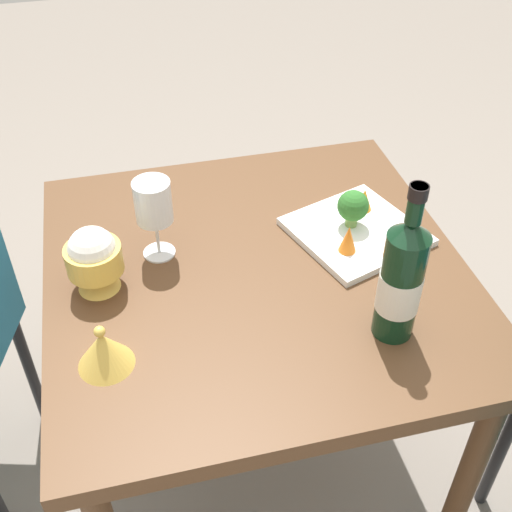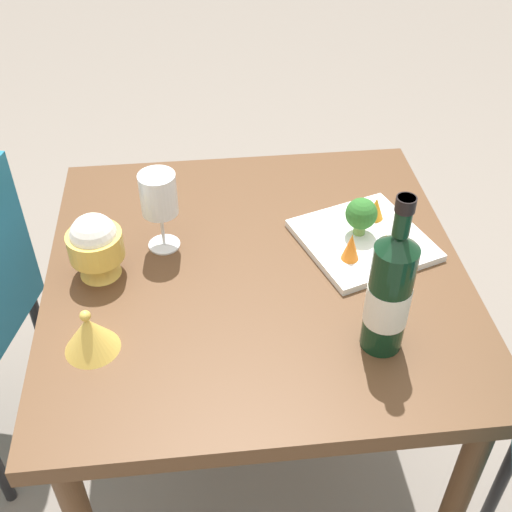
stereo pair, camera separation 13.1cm
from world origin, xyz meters
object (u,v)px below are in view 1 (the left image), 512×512
at_px(wine_glass, 153,204).
at_px(rice_bowl, 94,258).
at_px(wine_bottle, 401,280).
at_px(serving_plate, 356,232).
at_px(carrot_garnish_right, 348,239).
at_px(carrot_garnish_left, 364,199).
at_px(rice_bowl_lid, 104,350).
at_px(broccoli_floret, 353,207).

relative_size(wine_glass, rice_bowl, 1.26).
xyz_separation_m(wine_bottle, serving_plate, (-0.28, 0.04, -0.12)).
bearing_deg(carrot_garnish_right, serving_plate, 145.30).
bearing_deg(wine_glass, carrot_garnish_left, 93.27).
distance_m(rice_bowl, rice_bowl_lid, 0.21).
relative_size(rice_bowl, serving_plate, 0.45).
bearing_deg(broccoli_floret, carrot_garnish_left, 136.52).
xyz_separation_m(wine_glass, rice_bowl, (0.07, -0.13, -0.05)).
bearing_deg(carrot_garnish_right, wine_bottle, 2.40).
bearing_deg(carrot_garnish_right, carrot_garnish_left, 146.82).
distance_m(wine_bottle, rice_bowl, 0.58).
height_order(rice_bowl_lid, carrot_garnish_left, rice_bowl_lid).
distance_m(wine_bottle, serving_plate, 0.31).
distance_m(rice_bowl, serving_plate, 0.56).
bearing_deg(carrot_garnish_left, carrot_garnish_right, -33.18).
bearing_deg(wine_bottle, rice_bowl_lid, -94.74).
bearing_deg(serving_plate, wine_bottle, -7.17).
relative_size(broccoli_floret, carrot_garnish_left, 1.64).
relative_size(broccoli_floret, carrot_garnish_right, 1.38).
relative_size(serving_plate, carrot_garnish_left, 6.06).
distance_m(wine_glass, rice_bowl_lid, 0.32).
bearing_deg(rice_bowl_lid, rice_bowl, -179.87).
bearing_deg(broccoli_floret, serving_plate, 23.42).
relative_size(wine_glass, rice_bowl_lid, 1.79).
relative_size(rice_bowl, carrot_garnish_left, 2.71).
relative_size(serving_plate, carrot_garnish_right, 5.09).
bearing_deg(wine_glass, broccoli_floret, 86.89).
height_order(broccoli_floret, carrot_garnish_left, broccoli_floret).
bearing_deg(serving_plate, rice_bowl, -86.23).
distance_m(rice_bowl_lid, carrot_garnish_right, 0.54).
distance_m(wine_bottle, carrot_garnish_left, 0.37).
bearing_deg(rice_bowl, wine_glass, 120.23).
distance_m(wine_glass, rice_bowl, 0.16).
bearing_deg(broccoli_floret, carrot_garnish_right, -25.35).
relative_size(wine_bottle, rice_bowl_lid, 3.22).
bearing_deg(serving_plate, rice_bowl_lid, -66.43).
relative_size(wine_glass, carrot_garnish_left, 3.42).
height_order(serving_plate, carrot_garnish_left, carrot_garnish_left).
distance_m(rice_bowl_lid, serving_plate, 0.61).
relative_size(wine_glass, serving_plate, 0.56).
height_order(wine_bottle, rice_bowl, wine_bottle).
distance_m(wine_bottle, rice_bowl_lid, 0.53).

